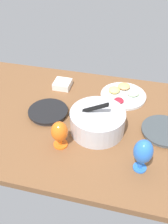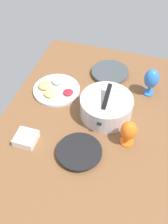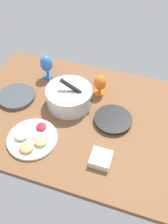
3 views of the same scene
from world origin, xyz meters
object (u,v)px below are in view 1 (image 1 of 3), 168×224
Objects in this scene: hurricane_glass_blue at (143,152)px; hurricane_glass_orange at (60,132)px; dinner_plate_right at (48,112)px; mixing_bowl at (97,121)px; dinner_plate_left at (164,131)px; square_bowl_white at (63,84)px; fruit_platter at (123,94)px.

hurricane_glass_orange is at bearing -7.51° from hurricane_glass_blue.
dinner_plate_right is at bearing -55.98° from hurricane_glass_orange.
mixing_bowl is at bearing -135.85° from hurricane_glass_orange.
mixing_bowl is at bearing 9.75° from dinner_plate_left.
hurricane_glass_blue is at bearing 139.86° from mixing_bowl.
dinner_plate_right is 32.94cm from mixing_bowl.
hurricane_glass_blue reaches higher than square_bowl_white.
dinner_plate_right is 51.63cm from fruit_platter.
square_bowl_white is (15.64, -52.93, -6.80)cm from hurricane_glass_orange.
hurricane_glass_blue reaches higher than dinner_plate_right.
mixing_bowl is 37.86cm from fruit_platter.
dinner_plate_left is 32.04cm from hurricane_glass_blue.
dinner_plate_left is 39.89cm from fruit_platter.
mixing_bowl is 2.02× the size of hurricane_glass_orange.
hurricane_glass_blue is 82.96cm from square_bowl_white.
dinner_plate_left is 1.34× the size of hurricane_glass_blue.
dinner_plate_left is 38.06cm from mixing_bowl.
hurricane_glass_blue is (-42.43, 5.59, 2.46)cm from hurricane_glass_orange.
hurricane_glass_blue is at bearing 68.05° from dinner_plate_left.
hurricane_glass_orange reaches higher than dinner_plate_right.
fruit_platter is at bearing -117.42° from hurricane_glass_orange.
dinner_plate_right is at bearing -0.03° from dinner_plate_left.
dinner_plate_right is 1.28× the size of hurricane_glass_blue.
hurricane_glass_blue is at bearing 153.97° from dinner_plate_right.
fruit_platter is 1.91× the size of hurricane_glass_orange.
fruit_platter is at bearing -75.10° from hurricane_glass_blue.
mixing_bowl is 49.13cm from square_bowl_white.
hurricane_glass_orange is at bearing 44.15° from mixing_bowl.
mixing_bowl is at bearing 131.27° from square_bowl_white.
dinner_plate_left is 1.62× the size of hurricane_glass_orange.
mixing_bowl reaches higher than square_bowl_white.
square_bowl_white is (32.28, -36.78, -4.33)cm from mixing_bowl.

